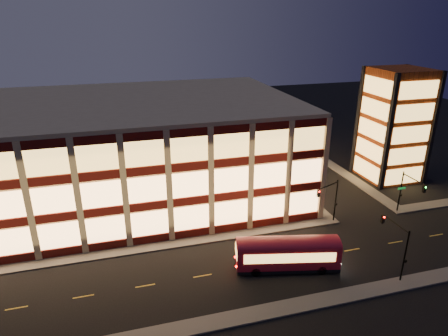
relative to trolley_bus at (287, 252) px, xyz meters
name	(u,v)px	position (x,y,z in m)	size (l,w,h in m)	color
ground	(158,251)	(-13.11, 7.17, -2.06)	(200.00, 200.00, 0.00)	black
sidewalk_office_south	(131,250)	(-16.11, 8.17, -1.99)	(54.00, 2.00, 0.15)	#514F4C
sidewalk_office_east	(281,176)	(9.89, 24.17, -1.99)	(2.00, 30.00, 0.15)	#514F4C
sidewalk_tower_south	(434,204)	(26.89, 8.17, -1.99)	(14.00, 2.00, 0.15)	#514F4C
sidewalk_tower_west	(339,169)	(20.89, 24.17, -1.99)	(2.00, 30.00, 0.15)	#514F4C
sidewalk_near	(176,330)	(-13.11, -5.83, -1.99)	(100.00, 2.00, 0.15)	#514F4C
office_building	(120,150)	(-16.02, 24.08, 5.19)	(50.45, 30.45, 14.50)	tan
stair_tower	(394,125)	(26.85, 19.12, 6.93)	(8.60, 8.60, 18.00)	#8C3814
traffic_signal_far	(330,196)	(9.10, 7.41, 2.05)	(3.79, 1.87, 6.00)	black
traffic_signal_right	(409,189)	(20.39, 6.55, 2.04)	(1.20, 4.37, 6.00)	black
traffic_signal_near	(397,239)	(10.39, -3.86, 2.07)	(0.32, 4.45, 6.00)	black
trolley_bus	(287,252)	(0.00, 0.00, 0.00)	(11.31, 5.20, 3.72)	maroon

